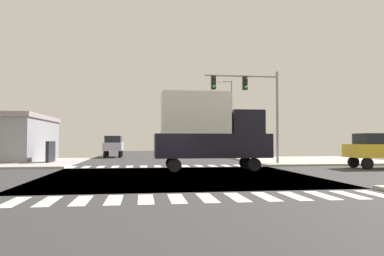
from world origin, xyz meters
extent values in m
cube|color=#363435|center=(0.00, 0.00, -0.03)|extent=(14.00, 90.00, 0.05)
cube|color=#363435|center=(0.00, 0.00, -0.03)|extent=(90.00, 12.00, 0.05)
cube|color=#B2ADA3|center=(13.00, 12.00, 0.07)|extent=(12.00, 12.00, 0.14)
cube|color=#AEA7A8|center=(-13.00, 12.00, 0.07)|extent=(12.00, 12.00, 0.14)
cube|color=white|center=(-5.75, -7.30, 0.00)|extent=(0.50, 2.00, 0.01)
cube|color=white|center=(-4.75, -7.30, 0.00)|extent=(0.50, 2.00, 0.01)
cube|color=white|center=(-3.75, -7.30, 0.00)|extent=(0.50, 2.00, 0.01)
cube|color=white|center=(-2.75, -7.30, 0.00)|extent=(0.50, 2.00, 0.01)
cube|color=white|center=(-1.75, -7.30, 0.00)|extent=(0.50, 2.00, 0.01)
cube|color=white|center=(-0.75, -7.30, 0.00)|extent=(0.50, 2.00, 0.01)
cube|color=white|center=(0.25, -7.30, 0.00)|extent=(0.50, 2.00, 0.01)
cube|color=white|center=(1.25, -7.30, 0.00)|extent=(0.50, 2.00, 0.01)
cube|color=white|center=(2.25, -7.30, 0.00)|extent=(0.50, 2.00, 0.01)
cube|color=white|center=(3.25, -7.30, 0.00)|extent=(0.50, 2.00, 0.01)
cube|color=white|center=(4.25, -7.30, 0.00)|extent=(0.50, 2.00, 0.01)
cube|color=white|center=(5.25, -7.30, 0.00)|extent=(0.50, 2.00, 0.01)
cube|color=white|center=(6.25, -7.30, 0.00)|extent=(0.50, 2.00, 0.01)
cube|color=white|center=(-6.75, 7.30, 0.00)|extent=(0.50, 2.00, 0.01)
cube|color=white|center=(-5.75, 7.30, 0.00)|extent=(0.50, 2.00, 0.01)
cube|color=white|center=(-4.75, 7.30, 0.00)|extent=(0.50, 2.00, 0.01)
cube|color=white|center=(-3.75, 7.30, 0.00)|extent=(0.50, 2.00, 0.01)
cube|color=white|center=(-2.75, 7.30, 0.00)|extent=(0.50, 2.00, 0.01)
cube|color=white|center=(-1.75, 7.30, 0.00)|extent=(0.50, 2.00, 0.01)
cube|color=white|center=(-0.75, 7.30, 0.00)|extent=(0.50, 2.00, 0.01)
cube|color=white|center=(0.25, 7.30, 0.00)|extent=(0.50, 2.00, 0.01)
cube|color=white|center=(1.25, 7.30, 0.00)|extent=(0.50, 2.00, 0.01)
cube|color=white|center=(2.25, 7.30, 0.00)|extent=(0.50, 2.00, 0.01)
cube|color=white|center=(3.25, 7.30, 0.00)|extent=(0.50, 2.00, 0.01)
cube|color=white|center=(4.25, 7.30, 0.00)|extent=(0.50, 2.00, 0.01)
cube|color=white|center=(5.25, 7.30, 0.00)|extent=(0.50, 2.00, 0.01)
cube|color=white|center=(6.25, 7.30, 0.00)|extent=(0.50, 2.00, 0.01)
cylinder|color=gray|center=(8.43, 7.75, 3.58)|extent=(0.20, 0.20, 7.16)
cylinder|color=gray|center=(5.59, 7.75, 6.76)|extent=(5.68, 0.14, 0.14)
cube|color=black|center=(5.87, 7.75, 6.21)|extent=(0.32, 0.40, 1.00)
sphere|color=black|center=(5.87, 7.51, 6.52)|extent=(0.22, 0.22, 0.22)
sphere|color=black|center=(5.87, 7.51, 6.21)|extent=(0.22, 0.22, 0.22)
sphere|color=green|center=(5.87, 7.51, 5.90)|extent=(0.22, 0.22, 0.22)
cube|color=black|center=(3.43, 7.75, 6.21)|extent=(0.32, 0.40, 1.00)
sphere|color=black|center=(3.43, 7.51, 6.52)|extent=(0.22, 0.22, 0.22)
sphere|color=black|center=(3.43, 7.51, 6.21)|extent=(0.22, 0.22, 0.22)
sphere|color=green|center=(3.43, 7.51, 5.90)|extent=(0.22, 0.22, 0.22)
cylinder|color=gray|center=(8.32, 21.76, 4.35)|extent=(0.16, 0.16, 8.71)
cylinder|color=gray|center=(7.62, 21.76, 8.61)|extent=(1.40, 0.10, 0.10)
ellipsoid|color=silver|center=(6.92, 21.76, 8.56)|extent=(0.60, 0.32, 0.20)
cube|color=black|center=(-9.12, 11.30, 0.90)|extent=(0.24, 2.20, 1.80)
cylinder|color=black|center=(-4.22, 20.46, 0.37)|extent=(0.26, 0.74, 0.74)
cylinder|color=black|center=(-5.78, 20.46, 0.37)|extent=(0.26, 0.74, 0.74)
cylinder|color=black|center=(-4.22, 23.59, 0.37)|extent=(0.26, 0.74, 0.74)
cylinder|color=black|center=(-5.78, 23.59, 0.37)|extent=(0.26, 0.74, 0.74)
cube|color=#AFACC1|center=(-5.00, 22.02, 1.18)|extent=(1.96, 4.60, 0.88)
cube|color=black|center=(-5.00, 22.02, 1.98)|extent=(1.69, 3.22, 0.72)
cylinder|color=black|center=(4.94, 4.46, 0.40)|extent=(0.80, 0.26, 0.80)
cylinder|color=black|center=(4.94, 2.54, 0.40)|extent=(0.80, 0.26, 0.80)
cylinder|color=black|center=(0.04, 4.46, 0.40)|extent=(0.80, 0.26, 0.80)
cylinder|color=black|center=(0.04, 2.54, 0.40)|extent=(0.80, 0.26, 0.80)
cube|color=black|center=(2.49, 3.50, 1.54)|extent=(7.20, 2.40, 1.49)
cube|color=white|center=(1.41, 3.50, 3.57)|extent=(4.18, 2.30, 2.56)
cube|color=black|center=(4.65, 3.50, 3.03)|extent=(2.02, 2.11, 1.49)
cylinder|color=black|center=(12.53, 4.28, 0.37)|extent=(0.74, 0.26, 0.74)
cylinder|color=black|center=(12.53, 2.72, 0.37)|extent=(0.74, 0.26, 0.74)
cube|color=yellow|center=(14.10, 3.50, 1.18)|extent=(4.60, 1.96, 0.88)
cube|color=black|center=(14.10, 3.50, 1.98)|extent=(3.22, 1.69, 0.72)
camera|label=1|loc=(-1.87, -19.17, 1.90)|focal=34.24mm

